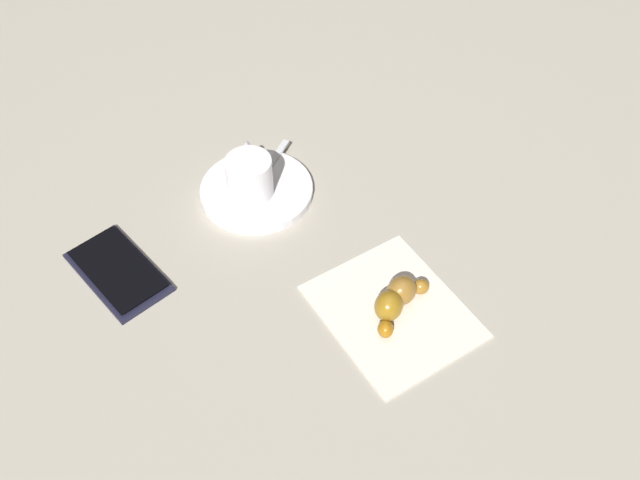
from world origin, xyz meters
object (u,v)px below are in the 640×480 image
at_px(saucer, 257,190).
at_px(sugar_packet, 233,175).
at_px(teaspoon, 259,181).
at_px(cell_phone, 118,271).
at_px(croissant, 396,299).
at_px(espresso_cup, 249,175).
at_px(napkin, 393,310).

xyz_separation_m(saucer, sugar_packet, (0.04, 0.01, 0.01)).
bearing_deg(saucer, sugar_packet, 17.34).
bearing_deg(saucer, teaspoon, -59.75).
height_order(saucer, cell_phone, saucer).
bearing_deg(saucer, croissant, -178.84).
xyz_separation_m(espresso_cup, napkin, (-0.26, -0.01, -0.04)).
height_order(sugar_packet, croissant, croissant).
distance_m(saucer, espresso_cup, 0.03).
height_order(saucer, teaspoon, teaspoon).
bearing_deg(cell_phone, saucer, -90.81).
bearing_deg(teaspoon, cell_phone, 90.57).
xyz_separation_m(teaspoon, cell_phone, (-0.00, 0.22, -0.01)).
height_order(espresso_cup, teaspoon, espresso_cup).
bearing_deg(croissant, teaspoon, -0.80).
xyz_separation_m(saucer, croissant, (-0.25, -0.01, 0.01)).
distance_m(napkin, cell_phone, 0.33).
bearing_deg(cell_phone, teaspoon, -89.43).
bearing_deg(espresso_cup, napkin, -177.69).
height_order(croissant, cell_phone, croissant).
bearing_deg(napkin, croissant, -86.75).
distance_m(saucer, cell_phone, 0.21).
xyz_separation_m(saucer, espresso_cup, (0.00, 0.01, 0.03)).
bearing_deg(napkin, espresso_cup, 2.31).
relative_size(saucer, croissant, 1.52).
height_order(napkin, croissant, croissant).
bearing_deg(espresso_cup, cell_phone, 89.29).
distance_m(teaspoon, napkin, 0.26).
distance_m(espresso_cup, teaspoon, 0.03).
xyz_separation_m(croissant, cell_phone, (0.26, 0.21, -0.02)).
bearing_deg(espresso_cup, croissant, -176.93).
distance_m(sugar_packet, napkin, 0.29).
distance_m(teaspoon, croissant, 0.26).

